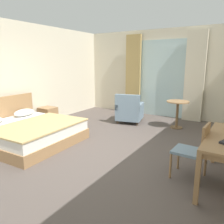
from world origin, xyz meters
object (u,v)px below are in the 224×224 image
nightstand (48,115)px  desk_chair (195,149)px  bed (27,131)px  armchair_by_window (129,111)px  round_cafe_table (177,108)px

nightstand → desk_chair: desk_chair is taller
nightstand → bed: bearing=-59.2°
nightstand → armchair_by_window: size_ratio=0.53×
bed → round_cafe_table: (2.53, 2.87, 0.29)m
round_cafe_table → desk_chair: bearing=-68.9°
nightstand → round_cafe_table: bearing=24.7°
desk_chair → armchair_by_window: desk_chair is taller
nightstand → armchair_by_window: 2.39m
nightstand → desk_chair: (4.31, -1.04, 0.25)m
armchair_by_window → desk_chair: bearing=-45.4°
bed → round_cafe_table: bearing=48.7°
bed → armchair_by_window: (1.18, 2.68, 0.09)m
nightstand → round_cafe_table: round_cafe_table is taller
desk_chair → round_cafe_table: desk_chair is taller
nightstand → armchair_by_window: bearing=34.1°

